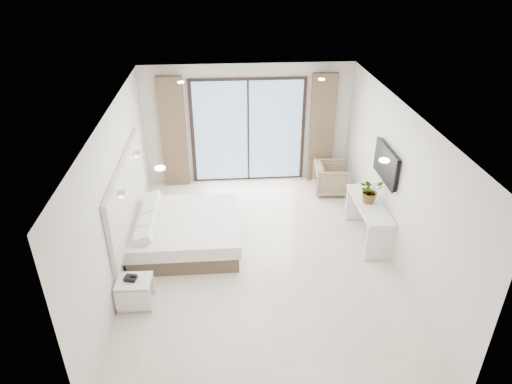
# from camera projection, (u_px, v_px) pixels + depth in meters

# --- Properties ---
(ground) EXTENTS (6.20, 6.20, 0.00)m
(ground) POSITION_uv_depth(u_px,v_px,m) (260.00, 257.00, 8.11)
(ground) COLOR beige
(ground) RESTS_ON ground
(room_shell) EXTENTS (4.62, 6.22, 2.72)m
(room_shell) POSITION_uv_depth(u_px,v_px,m) (245.00, 158.00, 8.04)
(room_shell) COLOR silver
(room_shell) RESTS_ON ground
(bed) EXTENTS (1.95, 1.85, 0.68)m
(bed) POSITION_uv_depth(u_px,v_px,m) (185.00, 232.00, 8.31)
(bed) COLOR brown
(bed) RESTS_ON ground
(nightstand) EXTENTS (0.53, 0.44, 0.47)m
(nightstand) POSITION_uv_depth(u_px,v_px,m) (135.00, 292.00, 6.94)
(nightstand) COLOR white
(nightstand) RESTS_ON ground
(phone) EXTENTS (0.20, 0.18, 0.06)m
(phone) POSITION_uv_depth(u_px,v_px,m) (131.00, 278.00, 6.83)
(phone) COLOR black
(phone) RESTS_ON nightstand
(console_desk) EXTENTS (0.47, 1.50, 0.77)m
(console_desk) POSITION_uv_depth(u_px,v_px,m) (368.00, 213.00, 8.36)
(console_desk) COLOR white
(console_desk) RESTS_ON ground
(plant) EXTENTS (0.52, 0.56, 0.37)m
(plant) POSITION_uv_depth(u_px,v_px,m) (370.00, 193.00, 8.22)
(plant) COLOR #33662D
(plant) RESTS_ON console_desk
(armchair) EXTENTS (0.73, 0.77, 0.74)m
(armchair) POSITION_uv_depth(u_px,v_px,m) (332.00, 177.00, 10.06)
(armchair) COLOR #9B8A65
(armchair) RESTS_ON ground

